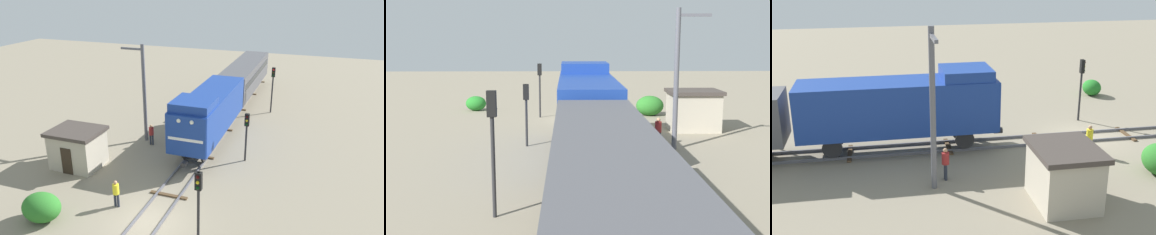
% 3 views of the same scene
% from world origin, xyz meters
% --- Properties ---
extents(ground_plane, '(102.16, 102.16, 0.00)m').
position_xyz_m(ground_plane, '(0.00, 0.00, 0.00)').
color(ground_plane, gray).
extents(railway_track, '(2.40, 68.11, 0.16)m').
position_xyz_m(railway_track, '(0.00, 0.00, 0.07)').
color(railway_track, '#595960').
rests_on(railway_track, ground).
extents(locomotive, '(2.90, 11.60, 4.60)m').
position_xyz_m(locomotive, '(0.00, 11.12, 2.77)').
color(locomotive, navy).
rests_on(locomotive, railway_track).
extents(passenger_car_leading, '(2.84, 14.00, 3.66)m').
position_xyz_m(passenger_car_leading, '(0.00, 24.45, 2.52)').
color(passenger_car_leading, '#4C4C51').
rests_on(passenger_car_leading, railway_track).
extents(traffic_signal_near, '(0.32, 0.34, 4.22)m').
position_xyz_m(traffic_signal_near, '(3.20, -1.01, 2.93)').
color(traffic_signal_near, '#262628').
rests_on(traffic_signal_near, ground).
extents(traffic_signal_mid, '(0.32, 0.34, 3.62)m').
position_xyz_m(traffic_signal_mid, '(3.40, 9.03, 2.54)').
color(traffic_signal_mid, '#262628').
rests_on(traffic_signal_mid, ground).
extents(traffic_signal_far, '(0.32, 0.34, 4.50)m').
position_xyz_m(traffic_signal_far, '(3.60, 20.13, 3.12)').
color(traffic_signal_far, '#262628').
rests_on(traffic_signal_far, ground).
extents(worker_near_track, '(0.38, 0.38, 1.70)m').
position_xyz_m(worker_near_track, '(-2.40, 0.79, 1.00)').
color(worker_near_track, '#262B38').
rests_on(worker_near_track, ground).
extents(worker_by_signal, '(0.38, 0.38, 1.70)m').
position_xyz_m(worker_by_signal, '(-4.20, 9.29, 1.00)').
color(worker_by_signal, '#262B38').
rests_on(worker_by_signal, ground).
extents(catenary_mast, '(1.94, 0.28, 7.85)m').
position_xyz_m(catenary_mast, '(-5.06, 9.97, 4.17)').
color(catenary_mast, '#595960').
rests_on(catenary_mast, ground).
extents(relay_hut, '(3.50, 2.90, 2.74)m').
position_xyz_m(relay_hut, '(-7.50, 4.37, 1.39)').
color(relay_hut, '#B2A893').
rests_on(relay_hut, ground).
extents(bush_near, '(1.72, 1.41, 1.25)m').
position_xyz_m(bush_near, '(8.89, -4.57, 0.63)').
color(bush_near, '#237626').
rests_on(bush_near, ground).
extents(bush_mid, '(2.20, 1.80, 1.60)m').
position_xyz_m(bush_mid, '(-5.57, -1.70, 0.80)').
color(bush_mid, '#2A7126').
rests_on(bush_mid, ground).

